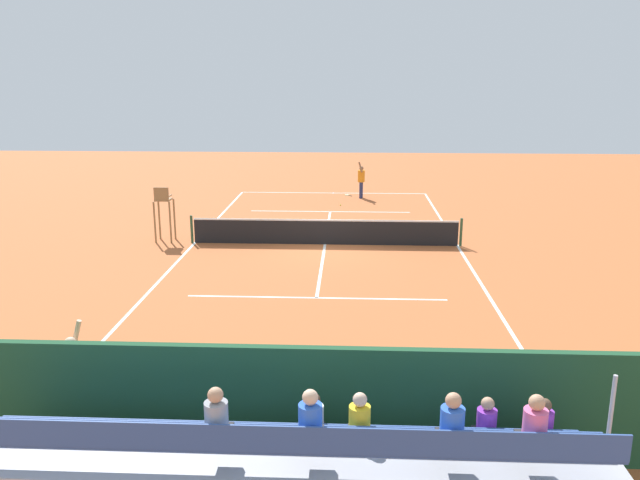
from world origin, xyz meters
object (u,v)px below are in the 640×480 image
at_px(tennis_racket, 347,195).
at_px(tennis_player, 361,179).
at_px(tennis_net, 325,232).
at_px(line_judge, 73,371).
at_px(umpire_chair, 164,208).
at_px(bleacher_stand, 298,453).
at_px(courtside_bench, 463,409).
at_px(tennis_ball_near, 340,205).
at_px(equipment_bag, 354,430).

bearing_deg(tennis_racket, tennis_player, 134.50).
height_order(tennis_net, tennis_player, tennis_player).
height_order(tennis_player, line_judge, same).
bearing_deg(tennis_player, umpire_chair, 50.74).
bearing_deg(umpire_chair, bleacher_stand, 112.44).
distance_m(bleacher_stand, tennis_player, 25.02).
bearing_deg(tennis_net, courtside_bench, 102.56).
bearing_deg(courtside_bench, tennis_ball_near, -83.14).
height_order(tennis_net, tennis_racket, tennis_net).
bearing_deg(equipment_bag, tennis_ball_near, -88.39).
bearing_deg(tennis_racket, equipment_bag, 90.64).
xyz_separation_m(umpire_chair, tennis_racket, (-6.98, -10.15, -1.30)).
relative_size(umpire_chair, tennis_racket, 3.99).
xyz_separation_m(courtside_bench, tennis_player, (1.46, -22.88, 0.46)).
xyz_separation_m(bleacher_stand, tennis_racket, (-0.55, -25.72, -0.95)).
distance_m(equipment_bag, line_judge, 5.19).
relative_size(tennis_racket, line_judge, 0.28).
relative_size(umpire_chair, tennis_player, 1.11).
bearing_deg(tennis_net, line_judge, 72.69).
distance_m(tennis_player, tennis_ball_near, 2.54).
xyz_separation_m(tennis_net, tennis_ball_near, (-0.46, -7.52, -0.47)).
distance_m(tennis_racket, tennis_ball_near, 2.85).
xyz_separation_m(bleacher_stand, line_judge, (4.29, -2.34, 0.06)).
distance_m(tennis_net, courtside_bench, 13.60).
bearing_deg(tennis_net, tennis_player, -98.86).
relative_size(tennis_net, tennis_ball_near, 156.06).
xyz_separation_m(tennis_player, tennis_ball_near, (1.04, 2.10, -0.98)).
bearing_deg(courtside_bench, tennis_racket, -84.73).
bearing_deg(bleacher_stand, tennis_net, -89.15).
bearing_deg(equipment_bag, tennis_net, -85.55).
distance_m(tennis_net, line_judge, 13.67).
height_order(umpire_chair, line_judge, umpire_chair).
bearing_deg(courtside_bench, tennis_player, -86.36).
bearing_deg(tennis_player, courtside_bench, 93.64).
bearing_deg(courtside_bench, equipment_bag, 3.84).
bearing_deg(tennis_ball_near, line_judge, 77.60).
distance_m(umpire_chair, equipment_bag, 15.44).
relative_size(umpire_chair, line_judge, 1.11).
distance_m(courtside_bench, equipment_bag, 1.95).
bearing_deg(tennis_player, tennis_net, 81.14).
relative_size(umpire_chair, tennis_ball_near, 32.42).
xyz_separation_m(tennis_player, tennis_racket, (0.72, -0.73, -1.00)).
height_order(tennis_net, umpire_chair, umpire_chair).
bearing_deg(line_judge, tennis_player, -103.80).
height_order(bleacher_stand, courtside_bench, bleacher_stand).
bearing_deg(tennis_player, equipment_bag, 88.87).
bearing_deg(umpire_chair, tennis_racket, -124.51).
relative_size(umpire_chair, courtside_bench, 1.19).
xyz_separation_m(equipment_bag, tennis_ball_near, (0.59, -20.92, -0.15)).
distance_m(umpire_chair, tennis_racket, 12.39).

